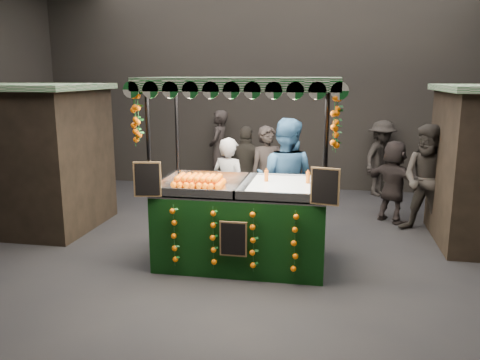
# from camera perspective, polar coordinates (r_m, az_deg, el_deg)

# --- Properties ---
(ground) EXTENTS (12.00, 12.00, 0.00)m
(ground) POSITION_cam_1_polar(r_m,az_deg,el_deg) (7.57, 0.73, -9.22)
(ground) COLOR black
(ground) RESTS_ON ground
(market_hall) EXTENTS (12.10, 10.10, 5.05)m
(market_hall) POSITION_cam_1_polar(r_m,az_deg,el_deg) (7.08, 0.80, 17.20)
(market_hall) COLOR black
(market_hall) RESTS_ON ground
(neighbour_stall_left) EXTENTS (3.00, 2.20, 2.60)m
(neighbour_stall_left) POSITION_cam_1_polar(r_m,az_deg,el_deg) (9.83, -24.35, 2.58)
(neighbour_stall_left) COLOR black
(neighbour_stall_left) RESTS_ON ground
(juice_stall) EXTENTS (2.81, 1.65, 2.72)m
(juice_stall) POSITION_cam_1_polar(r_m,az_deg,el_deg) (7.16, 0.34, -3.37)
(juice_stall) COLOR black
(juice_stall) RESTS_ON ground
(vendor_grey) EXTENTS (0.75, 0.62, 1.75)m
(vendor_grey) POSITION_cam_1_polar(r_m,az_deg,el_deg) (8.28, -1.28, -1.01)
(vendor_grey) COLOR gray
(vendor_grey) RESTS_ON ground
(vendor_blue) EXTENTS (1.13, 0.95, 2.08)m
(vendor_blue) POSITION_cam_1_polar(r_m,az_deg,el_deg) (8.11, 5.27, -0.14)
(vendor_blue) COLOR navy
(vendor_blue) RESTS_ON ground
(shopper_0) EXTENTS (0.80, 0.68, 1.85)m
(shopper_0) POSITION_cam_1_polar(r_m,az_deg,el_deg) (9.04, 3.26, 0.44)
(shopper_0) COLOR black
(shopper_0) RESTS_ON ground
(shopper_1) EXTENTS (1.18, 1.10, 1.94)m
(shopper_1) POSITION_cam_1_polar(r_m,az_deg,el_deg) (9.09, 21.07, -0.03)
(shopper_1) COLOR #2D2824
(shopper_1) RESTS_ON ground
(shopper_2) EXTENTS (1.09, 0.57, 1.78)m
(shopper_2) POSITION_cam_1_polar(r_m,az_deg,el_deg) (9.70, 0.78, 1.05)
(shopper_2) COLOR black
(shopper_2) RESTS_ON ground
(shopper_3) EXTENTS (1.20, 1.29, 1.75)m
(shopper_3) POSITION_cam_1_polar(r_m,az_deg,el_deg) (11.76, 16.10, 2.44)
(shopper_3) COLOR black
(shopper_3) RESTS_ON ground
(shopper_4) EXTENTS (1.06, 1.06, 1.86)m
(shopper_4) POSITION_cam_1_polar(r_m,az_deg,el_deg) (12.13, -17.63, 2.91)
(shopper_4) COLOR #282320
(shopper_4) RESTS_ON ground
(shopper_5) EXTENTS (1.37, 1.34, 1.57)m
(shopper_5) POSITION_cam_1_polar(r_m,az_deg,el_deg) (9.69, 17.43, -0.16)
(shopper_5) COLOR #2A2322
(shopper_5) RESTS_ON ground
(shopper_6) EXTENTS (0.50, 0.72, 1.92)m
(shopper_6) POSITION_cam_1_polar(r_m,az_deg,el_deg) (11.99, -2.49, 3.52)
(shopper_6) COLOR #2D2624
(shopper_6) RESTS_ON ground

